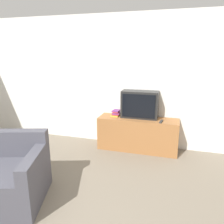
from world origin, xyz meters
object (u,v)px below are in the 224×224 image
object	(u,v)px
tv_stand	(138,134)
television	(140,104)
remote_on_stand	(161,121)
book_stack	(116,113)

from	to	relation	value
tv_stand	television	world-z (taller)	television
tv_stand	television	distance (m)	0.59
television	remote_on_stand	world-z (taller)	television
television	tv_stand	bearing A→B (deg)	-97.72
tv_stand	television	xyz separation A→B (m)	(0.01, 0.07, 0.58)
book_stack	remote_on_stand	distance (m)	0.92
tv_stand	book_stack	xyz separation A→B (m)	(-0.46, 0.05, 0.37)
television	remote_on_stand	size ratio (longest dim) A/B	3.69
book_stack	tv_stand	bearing A→B (deg)	-6.69
television	remote_on_stand	xyz separation A→B (m)	(0.43, -0.18, -0.25)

